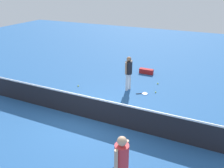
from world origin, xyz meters
name	(u,v)px	position (x,y,z in m)	size (l,w,h in m)	color
ground_plane	(92,119)	(0.00, 0.00, 0.00)	(40.00, 40.00, 0.00)	#265693
court_net	(91,108)	(0.00, 0.00, 0.50)	(10.09, 0.09, 1.07)	#4C4C51
player_near_side	(129,71)	(-0.31, -3.12, 1.01)	(0.42, 0.53, 1.70)	white
player_far_side	(121,161)	(-2.36, 2.65, 1.01)	(0.41, 0.53, 1.70)	#595960
tennis_racket_near_player	(144,94)	(-1.18, -3.01, 0.01)	(0.59, 0.45, 0.03)	blue
tennis_ball_near_player	(158,84)	(-1.48, -4.40, 0.03)	(0.07, 0.07, 0.07)	#C6E033
tennis_ball_by_net	(80,97)	(1.39, -1.38, 0.03)	(0.07, 0.07, 0.07)	#C6E033
tennis_ball_midcourt	(156,92)	(-1.65, -3.34, 0.03)	(0.07, 0.07, 0.07)	#C6E033
tennis_ball_baseline	(129,110)	(-1.07, -1.22, 0.03)	(0.07, 0.07, 0.07)	#C6E033
tennis_ball_stray_left	(51,97)	(2.60, -0.81, 0.03)	(0.07, 0.07, 0.07)	#C6E033
tennis_ball_stray_right	(78,86)	(2.14, -2.39, 0.03)	(0.07, 0.07, 0.07)	#C6E033
equipment_bag	(146,71)	(-0.43, -5.64, 0.14)	(0.80, 0.29, 0.28)	#B21E1E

